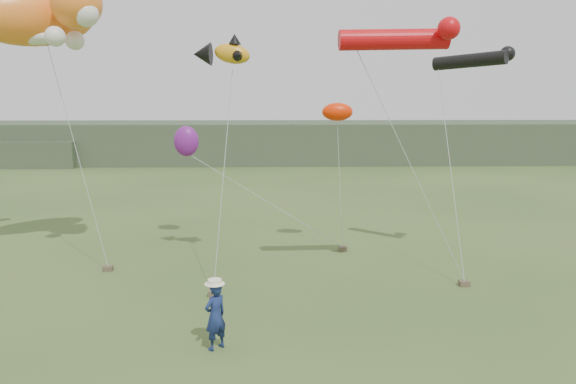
# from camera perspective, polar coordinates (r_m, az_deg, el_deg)

# --- Properties ---
(ground) EXTENTS (120.00, 120.00, 0.00)m
(ground) POSITION_cam_1_polar(r_m,az_deg,el_deg) (15.40, -4.76, -15.01)
(ground) COLOR #385123
(ground) RESTS_ON ground
(headland) EXTENTS (90.00, 13.00, 4.00)m
(headland) POSITION_cam_1_polar(r_m,az_deg,el_deg) (58.99, -5.55, 5.04)
(headland) COLOR #2D3D28
(headland) RESTS_ON ground
(festival_attendant) EXTENTS (0.76, 0.75, 1.77)m
(festival_attendant) POSITION_cam_1_polar(r_m,az_deg,el_deg) (14.78, -7.39, -12.39)
(festival_attendant) COLOR navy
(festival_attendant) RESTS_ON ground
(sandbag_anchors) EXTENTS (17.39, 6.18, 0.18)m
(sandbag_anchors) POSITION_cam_1_polar(r_m,az_deg,el_deg) (20.37, -6.68, -8.58)
(sandbag_anchors) COLOR brown
(sandbag_anchors) RESTS_ON ground
(cat_kite) EXTENTS (6.54, 5.02, 2.82)m
(cat_kite) POSITION_cam_1_polar(r_m,az_deg,el_deg) (23.85, -23.78, 16.19)
(cat_kite) COLOR orange
(cat_kite) RESTS_ON ground
(fish_kite) EXTENTS (2.13, 1.40, 1.12)m
(fish_kite) POSITION_cam_1_polar(r_m,az_deg,el_deg) (20.36, -6.80, 13.83)
(fish_kite) COLOR orange
(fish_kite) RESTS_ON ground
(tube_kites) EXTENTS (6.80, 5.01, 1.41)m
(tube_kites) POSITION_cam_1_polar(r_m,az_deg,el_deg) (19.99, 14.24, 14.23)
(tube_kites) COLOR black
(tube_kites) RESTS_ON ground
(misc_kites) EXTENTS (7.63, 2.58, 2.35)m
(misc_kites) POSITION_cam_1_polar(r_m,az_deg,el_deg) (24.21, -4.70, 6.26)
(misc_kites) COLOR red
(misc_kites) RESTS_ON ground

